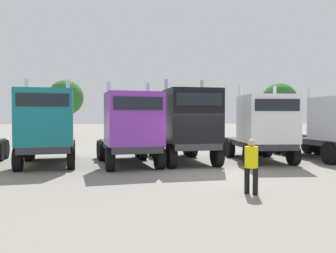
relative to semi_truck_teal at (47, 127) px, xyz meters
name	(u,v)px	position (x,y,z in m)	size (l,w,h in m)	color
ground	(206,174)	(6.97, -2.79, -1.87)	(200.00, 200.00, 0.00)	gray
semi_truck_teal	(47,127)	(0.00, 0.00, 0.00)	(3.34, 6.13, 4.18)	#333338
semi_truck_purple	(131,129)	(3.91, -0.39, -0.08)	(3.46, 6.26, 4.04)	#333338
semi_truck_black	(187,126)	(6.70, 0.17, 0.04)	(3.17, 6.60, 4.25)	#333338
semi_truck_white	(263,127)	(10.67, 0.35, -0.05)	(2.82, 6.02, 4.02)	#333338
semi_truck_silver	(333,127)	(14.60, 0.51, -0.08)	(3.14, 6.44, 3.96)	#333338
visitor_in_hivis	(251,162)	(7.48, -6.57, -0.90)	(0.56, 0.56, 1.67)	black
oak_far_left	(66,98)	(-2.71, 20.53, 2.49)	(3.68, 3.68, 6.22)	#4C3823
oak_far_centre	(173,102)	(8.55, 19.90, 2.04)	(2.91, 2.91, 5.40)	#4C3823
oak_far_right	(279,101)	(19.10, 16.79, 2.09)	(3.61, 3.61, 5.78)	#4C3823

